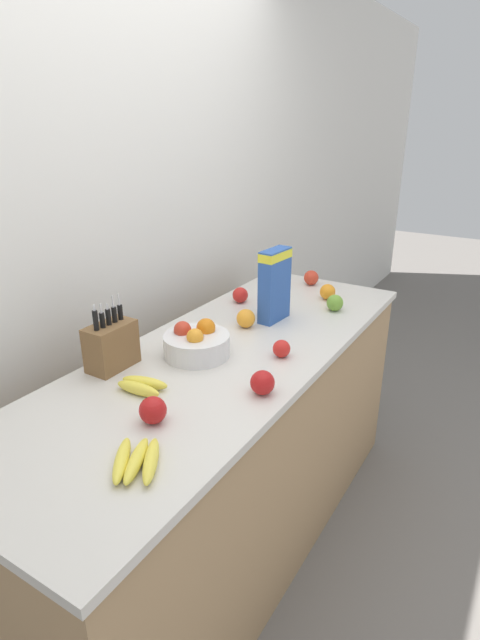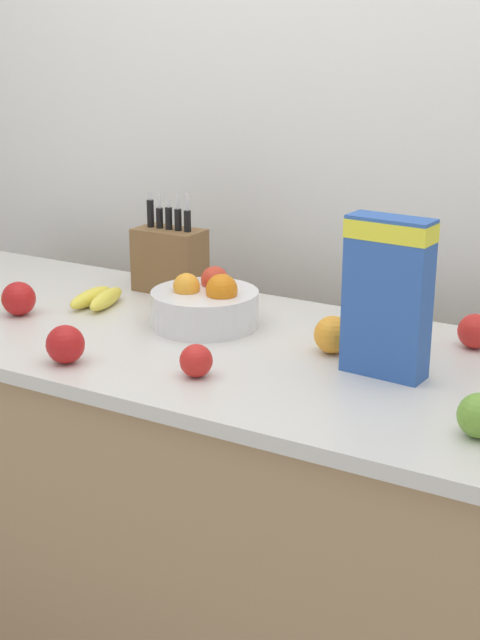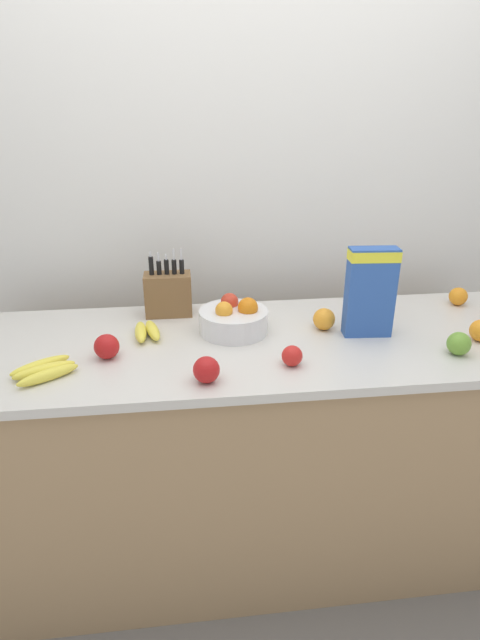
% 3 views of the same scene
% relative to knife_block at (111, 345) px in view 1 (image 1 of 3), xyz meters
% --- Properties ---
extents(ground_plane, '(14.00, 14.00, 0.00)m').
position_rel_knife_block_xyz_m(ground_plane, '(0.32, -0.27, -1.01)').
color(ground_plane, slate).
extents(wall_back, '(9.00, 0.06, 2.60)m').
position_rel_knife_block_xyz_m(wall_back, '(0.32, 0.31, 0.29)').
color(wall_back, silver).
rests_on(wall_back, ground_plane).
extents(counter, '(2.07, 0.73, 0.92)m').
position_rel_knife_block_xyz_m(counter, '(0.32, -0.27, -0.54)').
color(counter, tan).
rests_on(counter, ground_plane).
extents(knife_block, '(0.18, 0.10, 0.26)m').
position_rel_knife_block_xyz_m(knife_block, '(0.00, 0.00, 0.00)').
color(knife_block, brown).
rests_on(knife_block, counter).
extents(cereal_box, '(0.17, 0.08, 0.31)m').
position_rel_knife_block_xyz_m(cereal_box, '(0.70, -0.27, 0.09)').
color(cereal_box, '#2D56A8').
rests_on(cereal_box, counter).
extents(fruit_bowl, '(0.25, 0.25, 0.13)m').
position_rel_knife_block_xyz_m(fruit_bowl, '(0.23, -0.20, -0.04)').
color(fruit_bowl, silver).
rests_on(fruit_bowl, counter).
extents(banana_bunch_left, '(0.11, 0.17, 0.04)m').
position_rel_knife_block_xyz_m(banana_bunch_left, '(-0.08, -0.20, -0.06)').
color(banana_bunch_left, yellow).
rests_on(banana_bunch_left, counter).
extents(banana_bunch_right, '(0.21, 0.20, 0.04)m').
position_rel_knife_block_xyz_m(banana_bunch_right, '(-0.37, -0.44, -0.07)').
color(banana_bunch_right, yellow).
rests_on(banana_bunch_right, counter).
extents(apple_middle, '(0.07, 0.07, 0.07)m').
position_rel_knife_block_xyz_m(apple_middle, '(0.38, -0.47, -0.05)').
color(apple_middle, red).
rests_on(apple_middle, counter).
extents(apple_rightmost, '(0.08, 0.08, 0.08)m').
position_rel_knife_block_xyz_m(apple_rightmost, '(0.94, -0.46, -0.05)').
color(apple_rightmost, '#6B9E33').
rests_on(apple_rightmost, counter).
extents(apple_leftmost, '(0.07, 0.07, 0.07)m').
position_rel_knife_block_xyz_m(apple_leftmost, '(0.81, -0.03, -0.05)').
color(apple_leftmost, red).
rests_on(apple_leftmost, counter).
extents(apple_rear, '(0.08, 0.08, 0.08)m').
position_rel_knife_block_xyz_m(apple_rear, '(0.11, -0.54, -0.05)').
color(apple_rear, red).
rests_on(apple_rear, counter).
extents(apple_front, '(0.08, 0.08, 0.08)m').
position_rel_knife_block_xyz_m(apple_front, '(1.23, -0.21, -0.05)').
color(apple_front, red).
rests_on(apple_front, counter).
extents(apple_near_bananas, '(0.08, 0.08, 0.08)m').
position_rel_knife_block_xyz_m(apple_near_bananas, '(-0.19, -0.35, -0.04)').
color(apple_near_bananas, red).
rests_on(apple_near_bananas, counter).
extents(orange_near_bowl, '(0.08, 0.08, 0.08)m').
position_rel_knife_block_xyz_m(orange_near_bowl, '(1.07, -0.37, -0.05)').
color(orange_near_bowl, orange).
rests_on(orange_near_bowl, counter).
extents(orange_mid_left, '(0.08, 0.08, 0.08)m').
position_rel_knife_block_xyz_m(orange_mid_left, '(0.56, -0.21, -0.04)').
color(orange_mid_left, orange).
rests_on(orange_mid_left, counter).
extents(orange_mid_right, '(0.07, 0.07, 0.07)m').
position_rel_knife_block_xyz_m(orange_mid_right, '(1.17, -0.04, -0.05)').
color(orange_mid_right, orange).
rests_on(orange_mid_right, counter).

